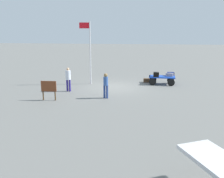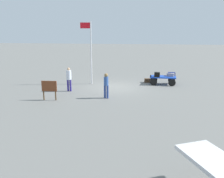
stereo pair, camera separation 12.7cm
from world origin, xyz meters
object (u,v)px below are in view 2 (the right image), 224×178
suitcase_dark (171,74)px  flagpole (90,49)px  worker_trailing (69,77)px  suitcase_grey (171,75)px  suitcase_navy (157,75)px  suitcase_tan (147,80)px  signboard (49,88)px  luggage_cart (163,79)px  worker_lead (106,84)px

suitcase_dark → flagpole: 7.14m
worker_trailing → suitcase_grey: bearing=-155.6°
suitcase_navy → flagpole: (5.51, 0.36, 2.09)m
suitcase_tan → signboard: (6.28, 6.45, 0.67)m
luggage_cart → suitcase_navy: 0.68m
suitcase_grey → worker_lead: bearing=47.1°
suitcase_grey → suitcase_tan: bearing=-15.0°
suitcase_navy → flagpole: 5.90m
luggage_cart → suitcase_grey: (-0.64, -0.10, 0.33)m
luggage_cart → flagpole: 6.51m
suitcase_tan → flagpole: (4.74, 1.26, 2.79)m
worker_trailing → flagpole: flagpole is taller
luggage_cart → suitcase_dark: (-0.75, -0.39, 0.34)m
suitcase_dark → flagpole: (6.74, 1.04, 2.13)m
worker_lead → flagpole: 5.07m
suitcase_grey → flagpole: size_ratio=0.13×
suitcase_grey → worker_lead: (4.61, 4.96, 0.16)m
suitcase_grey → signboard: 10.10m
suitcase_tan → worker_lead: 6.16m
luggage_cart → suitcase_navy: suitcase_navy is taller
suitcase_tan → flagpole: flagpole is taller
suitcase_dark → suitcase_navy: 1.40m
suitcase_grey → worker_trailing: 8.40m
suitcase_tan → suitcase_grey: bearing=165.0°
worker_trailing → signboard: 2.54m
worker_trailing → luggage_cart: bearing=-154.3°
suitcase_tan → signboard: size_ratio=0.41×
suitcase_dark → suitcase_navy: bearing=28.7°
luggage_cart → suitcase_grey: suitcase_grey is taller
suitcase_tan → worker_trailing: (5.76, 3.97, 0.88)m
suitcase_navy → worker_trailing: 7.21m
worker_trailing → flagpole: size_ratio=0.34×
luggage_cart → suitcase_tan: size_ratio=4.11×
worker_trailing → signboard: bearing=78.1°
suitcase_tan → signboard: 9.03m
suitcase_grey → suitcase_tan: (1.89, -0.51, -0.65)m
suitcase_dark → signboard: 10.36m
flagpole → signboard: size_ratio=4.02×
suitcase_grey → suitcase_navy: 1.19m
suitcase_dark → worker_trailing: (7.75, 3.75, 0.23)m
luggage_cart → suitcase_navy: (0.48, 0.29, 0.38)m
suitcase_dark → worker_trailing: 8.61m
luggage_cart → signboard: size_ratio=1.70×
suitcase_dark → suitcase_grey: 0.30m
luggage_cart → suitcase_dark: suitcase_dark is taller
suitcase_dark → suitcase_grey: (0.10, 0.29, -0.01)m
worker_lead → luggage_cart: bearing=-129.3°
suitcase_grey → signboard: (8.17, 5.94, 0.02)m
suitcase_grey → luggage_cart: bearing=8.9°
suitcase_tan → suitcase_dark: bearing=173.7°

